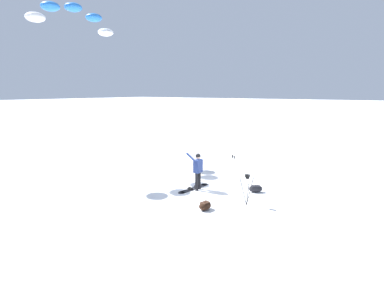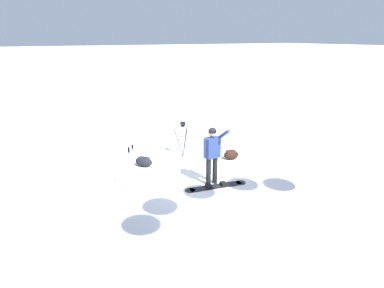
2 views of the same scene
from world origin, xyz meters
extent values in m
plane|color=white|center=(0.00, 0.00, 0.00)|extent=(300.00, 300.00, 0.00)
cylinder|color=black|center=(-0.45, 0.39, 0.40)|extent=(0.14, 0.14, 0.80)
cylinder|color=black|center=(-0.23, 0.40, 0.40)|extent=(0.14, 0.14, 0.80)
cube|color=navy|center=(-0.34, 0.40, 1.08)|extent=(0.41, 0.27, 0.57)
sphere|color=tan|center=(-0.34, 0.40, 1.50)|extent=(0.22, 0.22, 0.22)
sphere|color=black|center=(-0.34, 0.40, 1.53)|extent=(0.23, 0.23, 0.23)
cylinder|color=navy|center=(-0.53, 0.63, 1.47)|extent=(0.11, 0.52, 0.40)
cylinder|color=navy|center=(-0.14, 0.38, 1.08)|extent=(0.09, 0.09, 0.57)
cube|color=black|center=(-0.34, 0.63, 0.01)|extent=(1.56, 0.54, 0.02)
cylinder|color=black|center=(-1.10, 0.76, 0.01)|extent=(0.28, 0.28, 0.02)
cylinder|color=black|center=(0.41, 0.50, 0.01)|extent=(0.28, 0.28, 0.02)
cube|color=black|center=(-0.56, 0.67, 0.06)|extent=(0.17, 0.22, 0.08)
cube|color=black|center=(-0.12, 0.59, 0.06)|extent=(0.17, 0.22, 0.08)
ellipsoid|color=white|center=(1.35, 8.05, 7.72)|extent=(0.91, 0.93, 0.44)
ellipsoid|color=blue|center=(0.54, 8.02, 8.38)|extent=(0.91, 0.93, 0.44)
ellipsoid|color=blue|center=(-0.76, 7.98, 8.63)|extent=(0.91, 0.93, 0.44)
ellipsoid|color=blue|center=(-2.05, 7.94, 8.38)|extent=(0.91, 0.93, 0.44)
ellipsoid|color=white|center=(-2.86, 7.92, 7.72)|extent=(0.91, 0.93, 0.44)
ellipsoid|color=black|center=(0.80, -1.84, 0.16)|extent=(0.60, 0.66, 0.31)
cube|color=#2C2C33|center=(0.80, -1.84, 0.27)|extent=(0.36, 0.40, 0.08)
cylinder|color=#262628|center=(-0.77, -1.95, 0.53)|extent=(0.03, 0.34, 1.07)
cylinder|color=#262628|center=(-0.90, -2.20, 0.53)|extent=(0.29, 0.22, 1.07)
cylinder|color=#262628|center=(-0.63, -2.17, 0.53)|extent=(0.32, 0.16, 1.07)
cube|color=black|center=(-0.77, -2.11, 1.09)|extent=(0.10, 0.10, 0.06)
cube|color=black|center=(-0.77, -2.11, 1.17)|extent=(0.12, 0.16, 0.10)
ellipsoid|color=black|center=(-2.04, -1.02, 0.15)|extent=(0.58, 0.48, 0.31)
cube|color=#402618|center=(-2.04, -1.02, 0.26)|extent=(0.35, 0.29, 0.08)
cylinder|color=gray|center=(1.83, -0.20, 0.63)|extent=(0.22, 0.17, 1.24)
cylinder|color=black|center=(1.83, -0.20, 1.19)|extent=(0.05, 0.05, 0.14)
cylinder|color=gray|center=(1.67, -0.36, 0.63)|extent=(0.17, 0.22, 1.24)
cylinder|color=black|center=(1.67, -0.36, 1.19)|extent=(0.05, 0.05, 0.14)
camera|label=1|loc=(-10.55, -6.25, 4.31)|focal=26.89mm
camera|label=2|loc=(4.65, 8.04, 4.00)|focal=32.69mm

